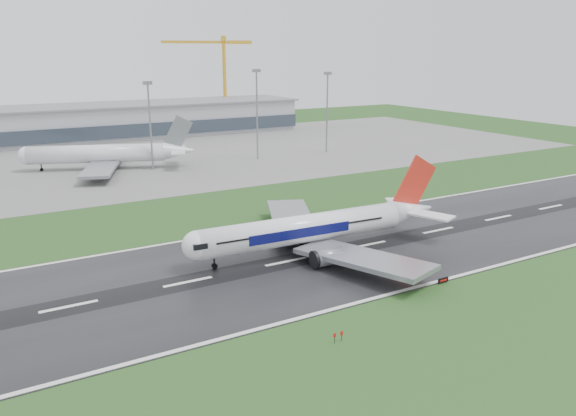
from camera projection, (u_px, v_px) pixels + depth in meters
ground at (188, 282)px, 98.81m from camera, size 520.00×520.00×0.00m
runway at (188, 282)px, 98.79m from camera, size 400.00×45.00×0.10m
apron at (69, 164)px, 203.31m from camera, size 400.00×130.00×0.08m
terminal at (45, 126)px, 251.48m from camera, size 240.00×36.00×15.00m
main_airliner at (320, 210)px, 112.66m from camera, size 60.19×57.58×17.01m
parked_airliner at (104, 144)px, 192.23m from camera, size 75.59×73.15×17.56m
tower_crane at (225, 82)px, 305.02m from camera, size 47.91×13.14×47.58m
runway_sign at (443, 280)px, 98.30m from camera, size 2.31×0.64×1.04m
floodmast_3 at (150, 128)px, 189.84m from camera, size 0.64×0.64×28.90m
floodmast_4 at (257, 117)px, 208.82m from camera, size 0.64×0.64×32.27m
floodmast_5 at (327, 114)px, 224.04m from camera, size 0.64×0.64×30.77m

